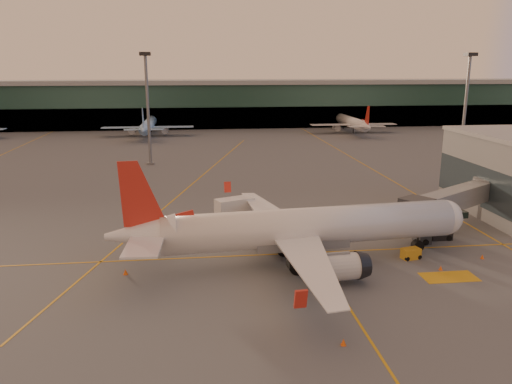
{
  "coord_description": "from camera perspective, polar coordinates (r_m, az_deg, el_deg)",
  "views": [
    {
      "loc": [
        -8.98,
        -51.79,
        22.3
      ],
      "look_at": [
        -0.84,
        16.7,
        5.0
      ],
      "focal_mm": 35.0,
      "sensor_mm": 36.0,
      "label": 1
    }
  ],
  "objects": [
    {
      "name": "distant_aircraft_row",
      "position": [
        177.0,
        -21.49,
        5.87
      ],
      "size": [
        225.0,
        34.0,
        13.0
      ],
      "color": "#8DBAEC",
      "rests_on": "ground"
    },
    {
      "name": "taxi_markings",
      "position": [
        98.84,
        -5.64,
        0.98
      ],
      "size": [
        100.12,
        173.0,
        0.01
      ],
      "color": "#C88C12",
      "rests_on": "ground"
    },
    {
      "name": "cone_nose",
      "position": [
        66.04,
        24.45,
        -6.75
      ],
      "size": [
        0.41,
        0.41,
        0.52
      ],
      "color": "#F7580D",
      "rests_on": "ground"
    },
    {
      "name": "main_airplane",
      "position": [
        57.87,
        4.9,
        -4.23
      ],
      "size": [
        42.57,
        38.41,
        12.84
      ],
      "rotation": [
        0.0,
        0.0,
        0.09
      ],
      "color": "silver",
      "rests_on": "ground"
    },
    {
      "name": "ground",
      "position": [
        57.09,
        2.85,
        -8.93
      ],
      "size": [
        600.0,
        600.0,
        0.0
      ],
      "primitive_type": "plane",
      "color": "#4C4F54",
      "rests_on": "ground"
    },
    {
      "name": "pushback_tug",
      "position": [
        70.92,
        19.97,
        -4.48
      ],
      "size": [
        3.68,
        2.06,
        1.87
      ],
      "rotation": [
        0.0,
        0.0,
        -0.02
      ],
      "color": "black",
      "rests_on": "ground"
    },
    {
      "name": "cone_tail",
      "position": [
        57.67,
        -14.69,
        -8.82
      ],
      "size": [
        0.5,
        0.5,
        0.64
      ],
      "color": "#F7580D",
      "rests_on": "ground"
    },
    {
      "name": "cone_wing_left",
      "position": [
        74.35,
        2.36,
        -3.18
      ],
      "size": [
        0.41,
        0.41,
        0.53
      ],
      "color": "#F7580D",
      "rests_on": "ground"
    },
    {
      "name": "cone_fwd",
      "position": [
        60.73,
        20.36,
        -8.14
      ],
      "size": [
        0.41,
        0.41,
        0.52
      ],
      "color": "#F7580D",
      "rests_on": "ground"
    },
    {
      "name": "jet_bridge",
      "position": [
        75.12,
        22.2,
        -0.82
      ],
      "size": [
        20.15,
        14.4,
        6.21
      ],
      "color": "slate",
      "rests_on": "ground"
    },
    {
      "name": "cone_wing_right",
      "position": [
        43.52,
        9.97,
        -16.54
      ],
      "size": [
        0.46,
        0.46,
        0.59
      ],
      "color": "#F7580D",
      "rests_on": "ground"
    },
    {
      "name": "mast_west_near",
      "position": [
        118.53,
        -12.29,
        10.17
      ],
      "size": [
        2.4,
        2.4,
        25.6
      ],
      "color": "slate",
      "rests_on": "ground"
    },
    {
      "name": "mast_east_near",
      "position": [
        130.75,
        22.88,
        9.74
      ],
      "size": [
        2.4,
        2.4,
        25.6
      ],
      "color": "slate",
      "rests_on": "ground"
    },
    {
      "name": "terminal",
      "position": [
        194.26,
        -4.17,
        10.05
      ],
      "size": [
        400.0,
        20.0,
        17.6
      ],
      "color": "#19382D",
      "rests_on": "ground"
    },
    {
      "name": "catering_truck",
      "position": [
        71.41,
        -2.4,
        -2.13
      ],
      "size": [
        5.88,
        4.21,
        4.19
      ],
      "rotation": [
        0.0,
        0.0,
        0.39
      ],
      "color": "#A93818",
      "rests_on": "ground"
    },
    {
      "name": "gpu_cart",
      "position": [
        62.89,
        17.28,
        -6.74
      ],
      "size": [
        2.44,
        1.78,
        1.29
      ],
      "rotation": [
        0.0,
        0.0,
        0.23
      ],
      "color": "#C78818",
      "rests_on": "ground"
    }
  ]
}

